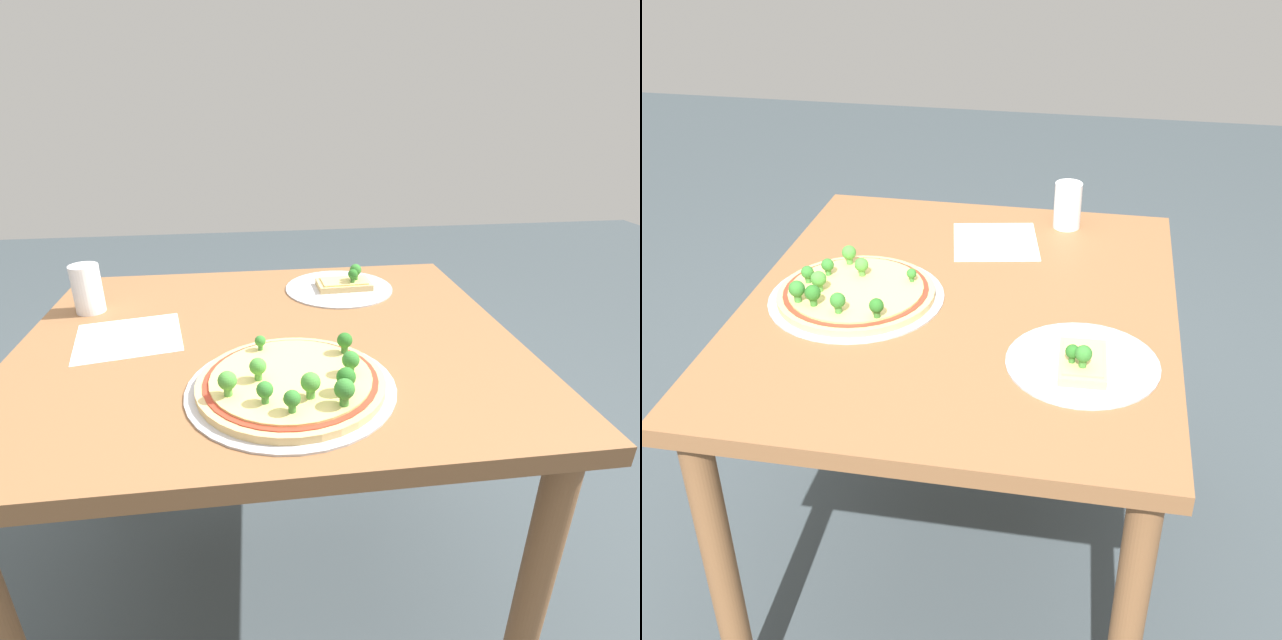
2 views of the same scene
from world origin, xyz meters
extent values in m
plane|color=#3D474C|center=(0.00, 0.00, 0.00)|extent=(8.00, 8.00, 0.00)
cube|color=brown|center=(0.00, 0.00, 0.74)|extent=(1.03, 0.89, 0.04)
cylinder|color=brown|center=(-0.46, -0.38, 0.36)|extent=(0.06, 0.06, 0.73)
cylinder|color=brown|center=(0.46, -0.38, 0.36)|extent=(0.06, 0.06, 0.73)
cylinder|color=brown|center=(-0.46, 0.38, 0.36)|extent=(0.06, 0.06, 0.73)
cylinder|color=#B7B7BC|center=(-0.03, 0.22, 0.76)|extent=(0.37, 0.37, 0.00)
cylinder|color=#DBB775|center=(-0.03, 0.22, 0.77)|extent=(0.33, 0.33, 0.01)
cylinder|color=#B73823|center=(-0.03, 0.22, 0.78)|extent=(0.30, 0.30, 0.00)
cylinder|color=#EACC75|center=(-0.03, 0.22, 0.78)|extent=(0.28, 0.28, 0.00)
sphere|color=#337A2D|center=(-0.02, 0.32, 0.81)|extent=(0.03, 0.03, 0.03)
cylinder|color=#3F8136|center=(-0.02, 0.32, 0.79)|extent=(0.01, 0.01, 0.01)
sphere|color=#479338|center=(-0.06, 0.29, 0.82)|extent=(0.03, 0.03, 0.03)
cylinder|color=#51973E|center=(-0.06, 0.29, 0.79)|extent=(0.01, 0.01, 0.01)
sphere|color=#286B23|center=(-0.11, 0.28, 0.82)|extent=(0.03, 0.03, 0.03)
cylinder|color=#37742D|center=(-0.11, 0.28, 0.79)|extent=(0.01, 0.01, 0.01)
sphere|color=#337A2D|center=(0.02, 0.29, 0.81)|extent=(0.03, 0.03, 0.03)
cylinder|color=#3F8136|center=(0.02, 0.29, 0.79)|extent=(0.01, 0.01, 0.01)
sphere|color=#286B23|center=(-0.14, 0.14, 0.81)|extent=(0.03, 0.03, 0.03)
cylinder|color=#37742D|center=(-0.14, 0.14, 0.79)|extent=(0.01, 0.01, 0.01)
sphere|color=#337A2D|center=(-0.13, 0.22, 0.81)|extent=(0.03, 0.03, 0.03)
cylinder|color=#3F8136|center=(-0.13, 0.22, 0.79)|extent=(0.01, 0.01, 0.01)
sphere|color=#337A2D|center=(-0.11, 0.31, 0.82)|extent=(0.03, 0.03, 0.03)
cylinder|color=#3F8136|center=(-0.11, 0.31, 0.79)|extent=(0.01, 0.01, 0.01)
sphere|color=#479338|center=(0.08, 0.26, 0.81)|extent=(0.03, 0.03, 0.03)
cylinder|color=#51973E|center=(0.08, 0.26, 0.79)|extent=(0.01, 0.01, 0.01)
sphere|color=#337A2D|center=(0.02, 0.11, 0.81)|extent=(0.02, 0.02, 0.02)
cylinder|color=#3F8136|center=(0.02, 0.11, 0.79)|extent=(0.01, 0.01, 0.01)
sphere|color=#479338|center=(0.03, 0.22, 0.81)|extent=(0.03, 0.03, 0.03)
cylinder|color=#51973E|center=(0.03, 0.22, 0.79)|extent=(0.01, 0.01, 0.01)
cylinder|color=#B7B7BC|center=(-0.19, -0.26, 0.76)|extent=(0.28, 0.28, 0.00)
cube|color=#DBB775|center=(-0.21, -0.26, 0.77)|extent=(0.14, 0.09, 0.02)
cube|color=#EACC75|center=(-0.21, -0.26, 0.78)|extent=(0.12, 0.08, 0.00)
sphere|color=#337A2D|center=(-0.24, -0.26, 0.81)|extent=(0.03, 0.03, 0.03)
cylinder|color=#3F8136|center=(-0.24, -0.26, 0.79)|extent=(0.01, 0.01, 0.01)
sphere|color=#286B23|center=(-0.23, -0.24, 0.81)|extent=(0.03, 0.03, 0.03)
cylinder|color=#37742D|center=(-0.23, -0.24, 0.79)|extent=(0.01, 0.01, 0.01)
cylinder|color=white|center=(0.41, -0.19, 0.82)|extent=(0.07, 0.07, 0.11)
cube|color=white|center=(0.30, -0.03, 0.76)|extent=(0.25, 0.24, 0.00)
camera|label=1|loc=(0.02, 0.96, 1.23)|focal=28.00mm
camera|label=2|loc=(-1.43, -0.27, 1.58)|focal=45.00mm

